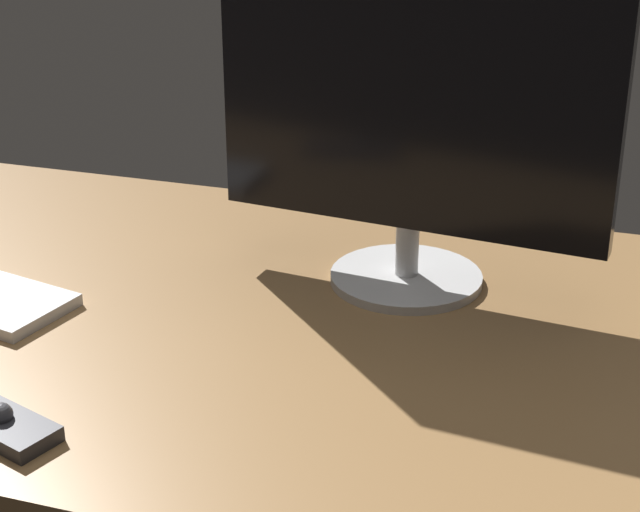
{
  "coord_description": "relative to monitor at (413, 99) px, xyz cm",
  "views": [
    {
      "loc": [
        42.13,
        -107.34,
        60.52
      ],
      "look_at": [
        5.51,
        6.86,
        8.0
      ],
      "focal_mm": 57.62,
      "sensor_mm": 36.0,
      "label": 1
    }
  ],
  "objects": [
    {
      "name": "monitor",
      "position": [
        0.0,
        0.0,
        0.0
      ],
      "size": [
        51.96,
        20.4,
        46.76
      ],
      "rotation": [
        0.0,
        0.0,
        -0.11
      ],
      "color": "silver",
      "rests_on": "desk"
    },
    {
      "name": "desk",
      "position": [
        -14.99,
        -15.2,
        -26.24
      ],
      "size": [
        140.0,
        84.0,
        2.0
      ],
      "primitive_type": "cube",
      "color": "olive",
      "rests_on": "ground"
    }
  ]
}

